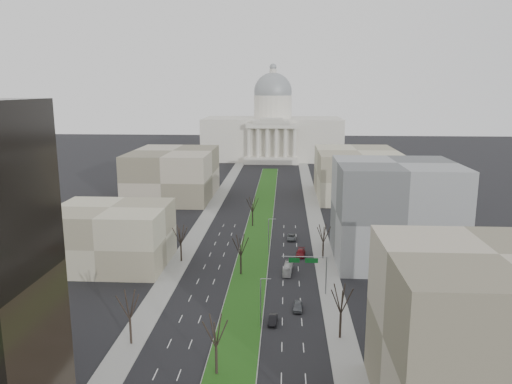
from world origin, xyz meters
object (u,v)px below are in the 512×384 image
at_px(car_black, 273,320).
at_px(box_van, 288,268).
at_px(car_grey_near, 298,306).
at_px(car_red, 301,253).
at_px(car_grey_far, 291,237).

height_order(car_black, box_van, box_van).
bearing_deg(car_grey_near, car_red, 91.23).
height_order(car_red, car_grey_far, car_red).
height_order(car_grey_near, car_black, car_grey_near).
bearing_deg(car_red, car_grey_far, 105.25).
xyz_separation_m(car_black, car_red, (5.96, 36.85, 0.08)).
relative_size(car_grey_near, car_grey_far, 0.86).
relative_size(car_black, box_van, 0.56).
xyz_separation_m(car_grey_near, car_black, (-4.57, -5.66, -0.06)).
xyz_separation_m(car_red, car_grey_far, (-2.15, 13.53, -0.06)).
bearing_deg(box_van, car_red, 80.30).
distance_m(car_black, box_van, 25.25).
xyz_separation_m(car_black, box_van, (2.77, 25.10, 0.35)).
relative_size(car_red, box_van, 0.71).
height_order(car_red, box_van, box_van).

